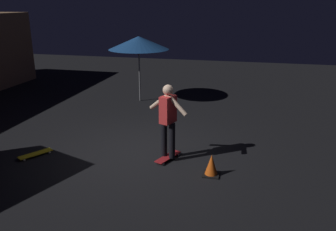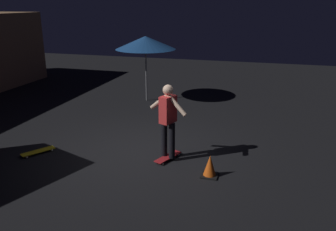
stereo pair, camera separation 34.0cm
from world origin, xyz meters
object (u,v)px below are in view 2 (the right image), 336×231
(patio_umbrella, at_px, (146,43))
(skateboard_spare, at_px, (38,151))
(traffic_cone, at_px, (210,167))
(skater, at_px, (168,116))
(skateboard_ridden, at_px, (168,157))

(patio_umbrella, xyz_separation_m, skateboard_spare, (-5.13, 0.90, -2.02))
(skateboard_spare, bearing_deg, traffic_cone, -89.60)
(patio_umbrella, distance_m, skateboard_spare, 5.58)
(patio_umbrella, bearing_deg, skater, -154.89)
(skateboard_ridden, bearing_deg, patio_umbrella, 25.11)
(skater, xyz_separation_m, traffic_cone, (-0.53, -1.05, -0.83))
(patio_umbrella, distance_m, skater, 5.15)
(patio_umbrella, height_order, skater, patio_umbrella)
(skateboard_ridden, bearing_deg, traffic_cone, -117.03)
(traffic_cone, bearing_deg, patio_umbrella, 31.99)
(patio_umbrella, relative_size, skateboard_spare, 3.00)
(patio_umbrella, xyz_separation_m, skater, (-4.56, -2.14, -1.04))
(patio_umbrella, height_order, skateboard_ridden, patio_umbrella)
(patio_umbrella, distance_m, traffic_cone, 6.29)
(skateboard_ridden, distance_m, traffic_cone, 1.18)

